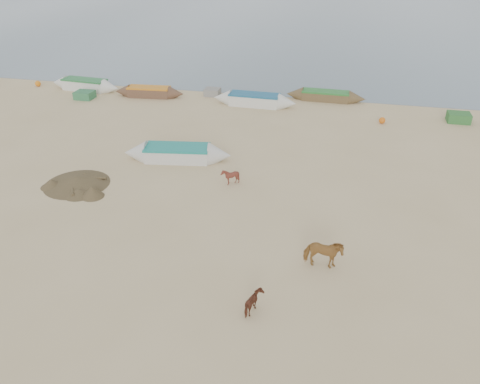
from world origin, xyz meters
name	(u,v)px	position (x,y,z in m)	size (l,w,h in m)	color
ground	(218,261)	(0.00, 0.00, 0.00)	(140.00, 140.00, 0.00)	tan
sea	(331,3)	(0.00, 82.00, 0.01)	(160.00, 160.00, 0.00)	slate
cow_adult	(323,254)	(4.10, 0.51, 0.65)	(0.70, 1.54, 1.30)	olive
calf_front	(230,176)	(-1.10, 6.49, 0.45)	(0.73, 0.82, 0.91)	#5D271D
calf_right	(255,303)	(2.00, -2.55, 0.41)	(0.80, 0.69, 0.81)	#5C2E1E
near_canoe	(177,153)	(-4.79, 8.73, 0.43)	(6.23, 1.47, 0.85)	beige
debris_pile	(76,181)	(-8.94, 4.69, 0.22)	(3.41, 3.41, 0.43)	brown
waterline_canoes	(253,97)	(-2.65, 20.09, 0.42)	(60.59, 3.94, 0.93)	brown
beach_clutter	(320,107)	(2.58, 19.36, 0.30)	(42.53, 4.37, 0.64)	#306C43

